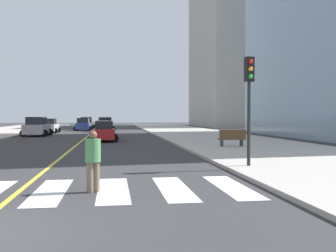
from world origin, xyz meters
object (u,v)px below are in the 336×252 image
object	(u,v)px
car_white_sixth	(49,126)
car_blue_second	(83,125)
car_green_fifth	(103,129)
park_bench	(232,138)
car_yellow_nearest	(87,124)
car_silver_third	(37,127)
traffic_light_near_corner	(249,89)
pedestrian_crossing	(93,158)
car_red_seventh	(104,132)
car_black_fourth	(105,125)

from	to	relation	value
car_white_sixth	car_blue_second	bearing A→B (deg)	62.11
car_green_fifth	park_bench	world-z (taller)	car_green_fifth
car_yellow_nearest	car_silver_third	xyz separation A→B (m)	(-3.83, -20.11, 0.05)
car_green_fifth	car_white_sixth	bearing A→B (deg)	-56.60
car_white_sixth	car_silver_third	bearing A→B (deg)	-89.41
car_green_fifth	traffic_light_near_corner	world-z (taller)	traffic_light_near_corner
car_green_fifth	car_white_sixth	xyz separation A→B (m)	(-6.98, 9.85, 0.06)
car_silver_third	park_bench	distance (m)	23.84
traffic_light_near_corner	pedestrian_crossing	distance (m)	7.55
car_white_sixth	pedestrian_crossing	world-z (taller)	car_white_sixth
car_silver_third	car_white_sixth	world-z (taller)	car_silver_third
car_green_fifth	car_red_seventh	size ratio (longest dim) A/B	0.98
traffic_light_near_corner	car_silver_third	bearing A→B (deg)	-63.65
park_bench	pedestrian_crossing	size ratio (longest dim) A/B	1.02
car_silver_third	car_yellow_nearest	bearing A→B (deg)	80.75
car_white_sixth	pedestrian_crossing	bearing A→B (deg)	-78.06
car_blue_second	park_bench	world-z (taller)	car_blue_second
car_yellow_nearest	car_black_fourth	size ratio (longest dim) A/B	0.99
car_black_fourth	car_white_sixth	xyz separation A→B (m)	(-6.91, -2.63, -0.08)
car_yellow_nearest	car_green_fifth	xyz separation A→B (m)	(3.22, -22.45, -0.12)
car_silver_third	car_red_seventh	distance (m)	11.87
car_white_sixth	traffic_light_near_corner	size ratio (longest dim) A/B	0.92
car_green_fifth	traffic_light_near_corner	xyz separation A→B (m)	(6.50, -25.01, 2.49)
pedestrian_crossing	car_blue_second	bearing A→B (deg)	70.30
car_silver_third	park_bench	xyz separation A→B (m)	(15.86, -17.80, -0.27)
car_yellow_nearest	car_green_fifth	world-z (taller)	car_yellow_nearest
car_green_fifth	car_red_seventh	bearing A→B (deg)	89.99
car_yellow_nearest	traffic_light_near_corner	bearing A→B (deg)	-78.17
car_black_fourth	car_green_fifth	bearing A→B (deg)	90.34
car_red_seventh	park_bench	bearing A→B (deg)	134.78
car_white_sixth	traffic_light_near_corner	distance (m)	37.45
traffic_light_near_corner	pedestrian_crossing	xyz separation A→B (m)	(-6.06, -3.87, -2.30)
car_yellow_nearest	park_bench	distance (m)	39.77
car_yellow_nearest	car_black_fourth	world-z (taller)	car_black_fourth
car_red_seventh	pedestrian_crossing	world-z (taller)	pedestrian_crossing
car_green_fifth	car_white_sixth	distance (m)	12.07
car_black_fourth	pedestrian_crossing	size ratio (longest dim) A/B	2.49
car_white_sixth	car_red_seventh	xyz separation A→B (m)	(7.21, -16.88, -0.04)
car_red_seventh	car_white_sixth	bearing A→B (deg)	-67.61
car_blue_second	car_green_fifth	size ratio (longest dim) A/B	1.09
car_black_fourth	park_bench	distance (m)	29.31
car_blue_second	pedestrian_crossing	distance (m)	45.59
car_green_fifth	traffic_light_near_corner	distance (m)	25.96
car_blue_second	car_silver_third	xyz separation A→B (m)	(-3.78, -14.22, 0.10)
car_green_fifth	park_bench	xyz separation A→B (m)	(8.82, -15.46, -0.10)
car_red_seventh	traffic_light_near_corner	world-z (taller)	traffic_light_near_corner
pedestrian_crossing	car_black_fourth	bearing A→B (deg)	66.34
traffic_light_near_corner	car_yellow_nearest	bearing A→B (deg)	-78.43
car_silver_third	car_black_fourth	size ratio (longest dim) A/B	1.05
car_yellow_nearest	car_red_seventh	size ratio (longest dim) A/B	1.12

